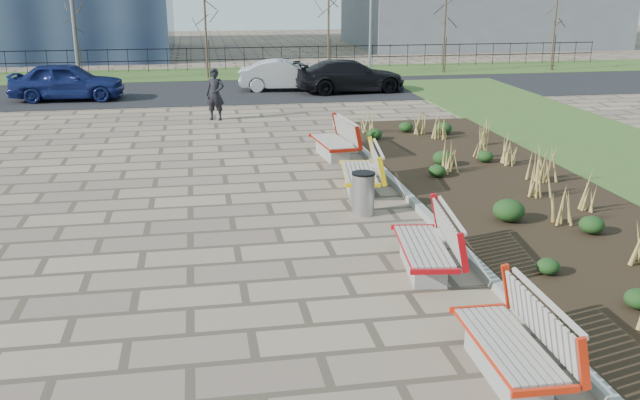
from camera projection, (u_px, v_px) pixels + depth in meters
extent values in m
plane|color=#85725B|center=(251.00, 330.00, 9.93)|extent=(120.00, 120.00, 0.00)
cube|color=black|center=(517.00, 199.00, 15.64)|extent=(4.50, 18.00, 0.10)
cube|color=gray|center=(415.00, 204.00, 15.25)|extent=(0.16, 18.00, 0.15)
cube|color=#33511E|center=(207.00, 74.00, 36.26)|extent=(80.00, 5.00, 0.04)
cube|color=black|center=(210.00, 92.00, 30.62)|extent=(80.00, 7.00, 0.02)
cylinder|color=#B2B2B7|center=(363.00, 194.00, 14.67)|extent=(0.46, 0.46, 0.88)
imported|color=black|center=(215.00, 94.00, 24.40)|extent=(0.75, 0.61, 1.77)
imported|color=navy|center=(67.00, 81.00, 28.35)|extent=(4.47, 1.96, 1.50)
imported|color=#929599|center=(285.00, 75.00, 30.88)|extent=(4.09, 1.84, 1.30)
imported|color=black|center=(350.00, 76.00, 30.40)|extent=(4.84, 2.28, 1.37)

